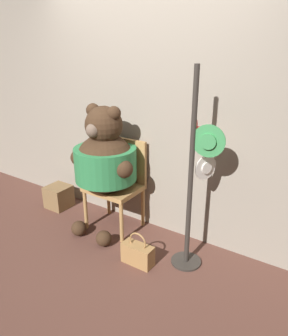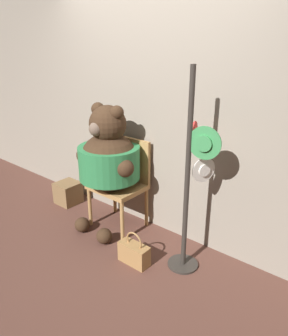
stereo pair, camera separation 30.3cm
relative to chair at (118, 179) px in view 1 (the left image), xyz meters
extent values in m
plane|color=brown|center=(0.24, -0.47, -0.54)|extent=(14.00, 14.00, 0.00)
cube|color=gray|center=(0.24, 0.24, 0.75)|extent=(8.00, 0.10, 2.58)
cylinder|color=#B2844C|center=(-0.24, -0.27, -0.32)|extent=(0.04, 0.04, 0.45)
cylinder|color=#B2844C|center=(0.24, -0.27, -0.32)|extent=(0.04, 0.04, 0.45)
cylinder|color=#B2844C|center=(-0.24, 0.12, -0.32)|extent=(0.04, 0.04, 0.45)
cylinder|color=#B2844C|center=(0.24, 0.12, -0.32)|extent=(0.04, 0.04, 0.45)
cube|color=#B2844C|center=(0.00, -0.08, -0.07)|extent=(0.55, 0.45, 0.05)
cube|color=#B2844C|center=(0.00, 0.13, 0.19)|extent=(0.55, 0.04, 0.47)
sphere|color=#3D2819|center=(-0.04, -0.15, 0.22)|extent=(0.62, 0.62, 0.62)
cylinder|color=#2D7F47|center=(-0.04, -0.15, 0.22)|extent=(0.63, 0.63, 0.34)
sphere|color=#3D2819|center=(-0.04, -0.15, 0.62)|extent=(0.37, 0.37, 0.37)
sphere|color=#3D2819|center=(-0.17, -0.15, 0.75)|extent=(0.14, 0.14, 0.14)
sphere|color=#3D2819|center=(0.09, -0.15, 0.75)|extent=(0.14, 0.14, 0.14)
sphere|color=brown|center=(-0.04, -0.30, 0.60)|extent=(0.14, 0.14, 0.14)
sphere|color=#3D2819|center=(-0.33, -0.22, 0.25)|extent=(0.17, 0.17, 0.17)
sphere|color=#3D2819|center=(0.26, -0.22, 0.25)|extent=(0.17, 0.17, 0.17)
sphere|color=#3D2819|center=(-0.21, -0.43, -0.46)|extent=(0.16, 0.16, 0.16)
sphere|color=#3D2819|center=(0.13, -0.43, -0.46)|extent=(0.16, 0.16, 0.16)
cylinder|color=#332D28|center=(0.95, -0.21, -0.53)|extent=(0.28, 0.28, 0.02)
cylinder|color=#332D28|center=(0.95, -0.21, 0.35)|extent=(0.04, 0.04, 1.78)
cylinder|color=red|center=(0.90, -0.06, 0.67)|extent=(0.08, 0.20, 0.20)
cylinder|color=red|center=(0.90, -0.06, 0.67)|extent=(0.09, 0.11, 0.10)
cylinder|color=#3D9351|center=(1.07, -0.19, 0.65)|extent=(0.27, 0.06, 0.27)
cylinder|color=#3D9351|center=(1.07, -0.19, 0.65)|extent=(0.14, 0.07, 0.13)
cylinder|color=silver|center=(1.02, -0.07, 0.38)|extent=(0.11, 0.20, 0.22)
cylinder|color=silver|center=(1.02, -0.07, 0.38)|extent=(0.08, 0.11, 0.11)
cube|color=#A87A47|center=(0.58, -0.47, -0.44)|extent=(0.30, 0.13, 0.20)
torus|color=#A87A47|center=(0.58, -0.47, -0.30)|extent=(0.18, 0.02, 0.18)
cube|color=brown|center=(-0.87, -0.09, -0.41)|extent=(0.27, 0.27, 0.27)
camera|label=1|loc=(2.01, -2.53, 1.40)|focal=35.00mm
camera|label=2|loc=(2.26, -2.35, 1.40)|focal=35.00mm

